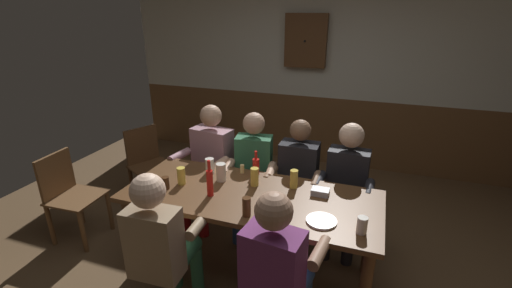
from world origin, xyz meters
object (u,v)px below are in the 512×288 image
object	(u,v)px
table_candle	(242,169)
chair_empty_near_right	(70,194)
person_2	(297,176)
bottle_0	(210,182)
pint_glass_2	(255,177)
person_5	(278,269)
plate_0	(321,221)
bottle_1	(256,166)
person_0	(209,160)
dining_table	(250,205)
chair_empty_near_left	(148,163)
pint_glass_4	(221,172)
person_3	(346,183)
person_4	(162,241)
person_1	(252,169)
wall_dart_cabinet	(306,41)
pint_glass_7	(181,176)
pint_glass_0	(294,179)
pint_glass_3	(210,166)
pint_glass_1	(247,207)
pint_glass_6	(166,183)
condiment_caddy	(320,192)
pint_glass_5	(362,225)

from	to	relation	value
table_candle	chair_empty_near_right	bearing A→B (deg)	-165.50
person_2	bottle_0	distance (m)	0.97
person_2	pint_glass_2	xyz separation A→B (m)	(-0.25, -0.50, 0.19)
person_5	plate_0	xyz separation A→B (m)	(0.18, 0.45, 0.10)
chair_empty_near_right	bottle_1	xyz separation A→B (m)	(1.78, 0.44, 0.38)
person_0	person_5	size ratio (longest dim) A/B	1.02
dining_table	chair_empty_near_left	bearing A→B (deg)	153.31
bottle_0	pint_glass_4	xyz separation A→B (m)	(-0.03, 0.26, -0.04)
person_3	table_candle	size ratio (longest dim) A/B	15.36
person_0	person_4	world-z (taller)	person_0
person_4	chair_empty_near_right	bearing A→B (deg)	156.10
person_1	chair_empty_near_left	bearing A→B (deg)	-15.46
person_1	dining_table	bearing A→B (deg)	99.48
person_0	person_2	size ratio (longest dim) A/B	1.05
person_1	person_4	size ratio (longest dim) A/B	1.01
person_5	bottle_1	size ratio (longest dim) A/B	5.53
pint_glass_4	wall_dart_cabinet	bearing A→B (deg)	85.48
pint_glass_7	pint_glass_2	bearing A→B (deg)	16.86
chair_empty_near_left	pint_glass_0	bearing A→B (deg)	99.90
plate_0	pint_glass_0	world-z (taller)	pint_glass_0
person_0	person_3	distance (m)	1.39
bottle_0	person_3	bearing A→B (deg)	38.36
person_3	chair_empty_near_left	world-z (taller)	person_3
person_4	bottle_0	world-z (taller)	person_4
person_1	person_4	distance (m)	1.30
pint_glass_3	pint_glass_4	bearing A→B (deg)	-32.66
pint_glass_4	person_5	bearing A→B (deg)	-46.78
dining_table	pint_glass_0	xyz separation A→B (m)	(0.30, 0.23, 0.18)
table_candle	pint_glass_4	size ratio (longest dim) A/B	0.51
chair_empty_near_right	pint_glass_1	xyz separation A→B (m)	(1.94, -0.21, 0.37)
person_2	bottle_1	xyz separation A→B (m)	(-0.31, -0.30, 0.19)
pint_glass_0	wall_dart_cabinet	xyz separation A→B (m)	(-0.43, 2.28, 0.91)
chair_empty_near_right	pint_glass_1	distance (m)	1.99
person_5	pint_glass_6	bearing A→B (deg)	163.15
pint_glass_7	dining_table	bearing A→B (deg)	2.53
condiment_caddy	person_0	bearing A→B (deg)	159.08
pint_glass_2	pint_glass_3	world-z (taller)	pint_glass_2
pint_glass_0	pint_glass_3	distance (m)	0.78
person_1	pint_glass_4	bearing A→B (deg)	69.43
pint_glass_5	wall_dart_cabinet	size ratio (longest dim) A/B	0.17
pint_glass_2	pint_glass_4	distance (m)	0.30
pint_glass_5	pint_glass_4	bearing A→B (deg)	162.51
chair_empty_near_right	pint_glass_7	distance (m)	1.30
person_4	plate_0	size ratio (longest dim) A/B	5.65
condiment_caddy	pint_glass_2	bearing A→B (deg)	-177.07
wall_dart_cabinet	person_5	bearing A→B (deg)	-80.04
bottle_0	pint_glass_5	xyz separation A→B (m)	(1.17, -0.11, -0.06)
plate_0	person_5	bearing A→B (deg)	-112.25
person_0	pint_glass_7	size ratio (longest dim) A/B	8.61
person_3	pint_glass_6	distance (m)	1.60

